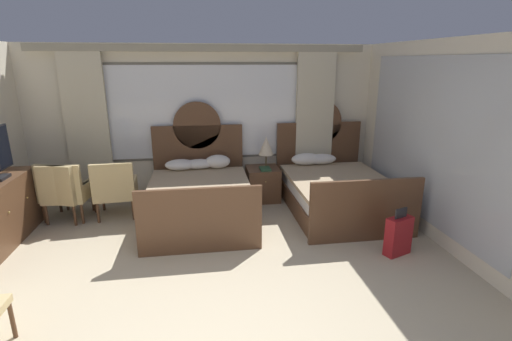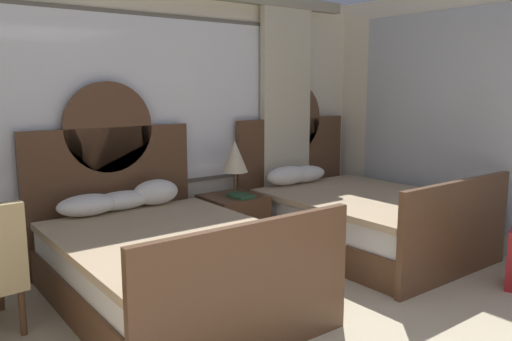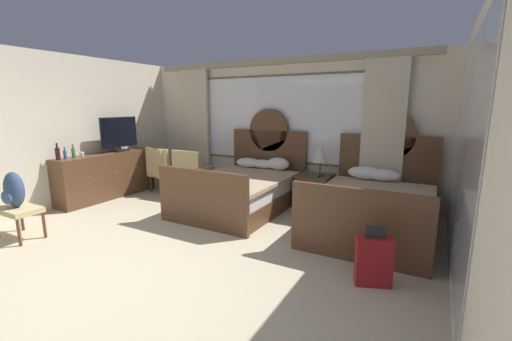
# 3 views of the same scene
# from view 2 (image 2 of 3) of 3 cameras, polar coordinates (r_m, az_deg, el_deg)

# --- Properties ---
(wall_back_window) EXTENTS (6.11, 0.22, 2.70)m
(wall_back_window) POSITION_cam_2_polar(r_m,az_deg,el_deg) (5.02, -15.09, 6.00)
(wall_back_window) COLOR beige
(wall_back_window) RESTS_ON ground_plane
(bed_near_window) EXTENTS (1.60, 2.25, 1.73)m
(bed_near_window) POSITION_cam_2_polar(r_m,az_deg,el_deg) (4.14, -10.39, -9.57)
(bed_near_window) COLOR brown
(bed_near_window) RESTS_ON ground_plane
(bed_near_mirror) EXTENTS (1.60, 2.25, 1.73)m
(bed_near_mirror) POSITION_cam_2_polar(r_m,az_deg,el_deg) (5.47, 11.13, -4.92)
(bed_near_mirror) COLOR brown
(bed_near_mirror) RESTS_ON ground_plane
(nightstand_between_beds) EXTENTS (0.56, 0.59, 0.59)m
(nightstand_between_beds) POSITION_cam_2_polar(r_m,az_deg,el_deg) (5.24, -2.62, -5.98)
(nightstand_between_beds) COLOR brown
(nightstand_between_beds) RESTS_ON ground_plane
(table_lamp_on_nightstand) EXTENTS (0.27, 0.27, 0.56)m
(table_lamp_on_nightstand) POSITION_cam_2_polar(r_m,az_deg,el_deg) (5.18, -2.39, 1.52)
(table_lamp_on_nightstand) COLOR brown
(table_lamp_on_nightstand) RESTS_ON nightstand_between_beds
(book_on_nightstand) EXTENTS (0.18, 0.26, 0.03)m
(book_on_nightstand) POSITION_cam_2_polar(r_m,az_deg,el_deg) (5.09, -1.73, -2.86)
(book_on_nightstand) COLOR #285133
(book_on_nightstand) RESTS_ON nightstand_between_beds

